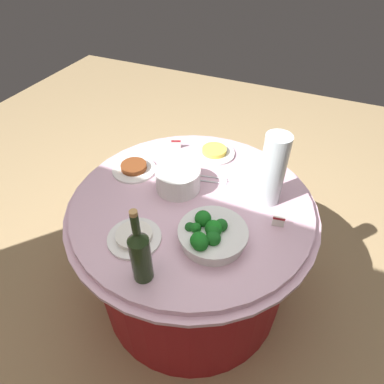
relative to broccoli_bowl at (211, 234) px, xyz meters
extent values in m
plane|color=tan|center=(0.17, -0.19, -0.79)|extent=(6.00, 6.00, 0.00)
cylinder|color=maroon|center=(0.17, -0.19, -0.44)|extent=(1.01, 1.01, 0.69)
cylinder|color=#E0B2C6|center=(0.17, -0.19, -0.09)|extent=(1.16, 1.16, 0.02)
cylinder|color=#E0B2C6|center=(0.17, -0.19, -0.06)|extent=(1.10, 1.10, 0.03)
cylinder|color=white|center=(0.00, -0.01, -0.02)|extent=(0.26, 0.26, 0.05)
cylinder|color=white|center=(0.00, -0.01, 0.01)|extent=(0.28, 0.28, 0.01)
sphere|color=#196B1E|center=(0.06, 0.01, 0.02)|extent=(0.04, 0.04, 0.04)
sphere|color=#19791E|center=(0.02, 0.08, 0.03)|extent=(0.07, 0.07, 0.07)
sphere|color=#19651E|center=(-0.02, 0.04, 0.03)|extent=(0.06, 0.06, 0.06)
sphere|color=#197E1E|center=(-0.01, -0.01, 0.03)|extent=(0.07, 0.07, 0.07)
sphere|color=#19621E|center=(-0.03, -0.03, 0.03)|extent=(0.05, 0.05, 0.05)
sphere|color=#195B1E|center=(0.08, 0.02, 0.02)|extent=(0.04, 0.04, 0.04)
sphere|color=#19761E|center=(0.00, -0.01, 0.03)|extent=(0.07, 0.07, 0.07)
sphere|color=#196C1E|center=(-0.01, 0.01, 0.03)|extent=(0.06, 0.06, 0.06)
sphere|color=#19701E|center=(0.01, 0.08, 0.03)|extent=(0.06, 0.06, 0.06)
sphere|color=#196F1E|center=(0.05, -0.03, 0.03)|extent=(0.07, 0.07, 0.07)
cylinder|color=white|center=(0.26, -0.25, -0.04)|extent=(0.21, 0.21, 0.01)
cylinder|color=white|center=(0.26, -0.25, -0.03)|extent=(0.21, 0.21, 0.01)
cylinder|color=white|center=(0.26, -0.25, -0.02)|extent=(0.21, 0.21, 0.01)
cylinder|color=white|center=(0.26, -0.25, -0.01)|extent=(0.21, 0.21, 0.01)
cylinder|color=white|center=(0.26, -0.25, 0.00)|extent=(0.21, 0.21, 0.01)
cylinder|color=white|center=(0.26, -0.25, 0.01)|extent=(0.21, 0.21, 0.01)
cylinder|color=white|center=(0.26, -0.25, 0.02)|extent=(0.21, 0.21, 0.01)
cylinder|color=white|center=(0.26, -0.25, 0.03)|extent=(0.21, 0.21, 0.01)
cylinder|color=white|center=(0.26, -0.25, 0.04)|extent=(0.21, 0.21, 0.01)
cylinder|color=white|center=(0.26, -0.25, 0.05)|extent=(0.21, 0.21, 0.01)
cylinder|color=white|center=(0.26, -0.25, 0.06)|extent=(0.21, 0.21, 0.01)
cylinder|color=#213318|center=(0.17, 0.25, 0.05)|extent=(0.07, 0.07, 0.20)
cone|color=#213318|center=(0.17, 0.25, 0.17)|extent=(0.07, 0.07, 0.04)
cylinder|color=#213318|center=(0.17, 0.25, 0.23)|extent=(0.03, 0.03, 0.08)
cylinder|color=#B2844C|center=(0.17, 0.25, 0.28)|extent=(0.03, 0.03, 0.02)
cylinder|color=silver|center=(-0.15, -0.34, 0.12)|extent=(0.11, 0.11, 0.34)
sphere|color=#E5B26B|center=(-0.12, -0.34, -0.01)|extent=(0.06, 0.06, 0.06)
sphere|color=#E5B26B|center=(-0.16, -0.32, -0.01)|extent=(0.06, 0.06, 0.06)
sphere|color=#E5B26B|center=(-0.16, -0.36, -0.01)|extent=(0.06, 0.06, 0.06)
sphere|color=#72C64C|center=(-0.13, -0.33, 0.05)|extent=(0.06, 0.06, 0.06)
sphere|color=#72C64C|center=(-0.16, -0.33, 0.05)|extent=(0.06, 0.06, 0.06)
sphere|color=#72C64C|center=(-0.14, -0.36, 0.05)|extent=(0.06, 0.06, 0.06)
sphere|color=red|center=(-0.14, -0.32, 0.10)|extent=(0.06, 0.06, 0.06)
sphere|color=red|center=(-0.17, -0.34, 0.10)|extent=(0.06, 0.06, 0.06)
sphere|color=red|center=(-0.13, -0.35, 0.10)|extent=(0.06, 0.06, 0.06)
sphere|color=#E5B26B|center=(-0.15, -0.32, 0.15)|extent=(0.06, 0.06, 0.06)
sphere|color=#E5B26B|center=(-0.16, -0.35, 0.15)|extent=(0.06, 0.06, 0.06)
sphere|color=#E5B26B|center=(-0.13, -0.34, 0.15)|extent=(0.06, 0.06, 0.06)
cylinder|color=silver|center=(0.14, -0.35, -0.04)|extent=(0.16, 0.04, 0.01)
cylinder|color=silver|center=(0.15, -0.38, -0.04)|extent=(0.16, 0.04, 0.01)
sphere|color=silver|center=(0.06, -0.38, -0.04)|extent=(0.01, 0.01, 0.01)
cylinder|color=white|center=(0.29, 0.11, -0.04)|extent=(0.22, 0.22, 0.01)
cylinder|color=white|center=(0.29, 0.11, -0.02)|extent=(0.15, 0.15, 0.02)
cylinder|color=white|center=(0.52, -0.28, -0.04)|extent=(0.22, 0.22, 0.01)
cylinder|color=brown|center=(0.52, -0.28, -0.02)|extent=(0.13, 0.13, 0.03)
cylinder|color=white|center=(0.20, -0.57, -0.04)|extent=(0.22, 0.22, 0.01)
cylinder|color=#F2D14C|center=(0.20, -0.57, -0.02)|extent=(0.13, 0.13, 0.02)
cube|color=white|center=(-0.23, -0.19, -0.02)|extent=(0.05, 0.02, 0.05)
cube|color=maroon|center=(-0.23, -0.19, 0.00)|extent=(0.05, 0.02, 0.01)
cube|color=white|center=(0.42, -0.55, -0.02)|extent=(0.05, 0.03, 0.05)
cube|color=maroon|center=(0.42, -0.55, 0.00)|extent=(0.05, 0.03, 0.01)
camera|label=1|loc=(-0.27, 0.81, 0.99)|focal=30.86mm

